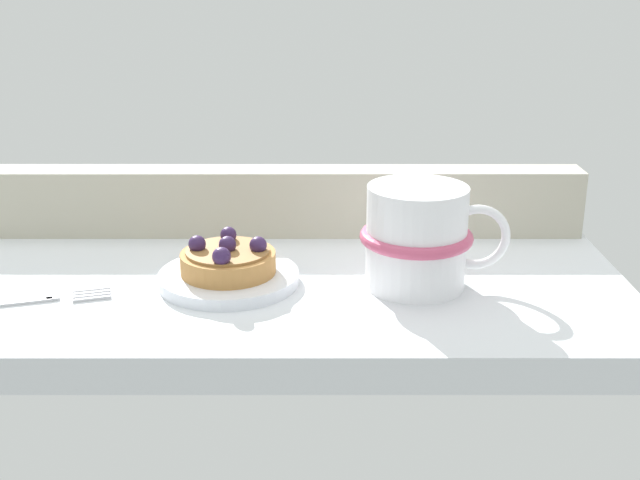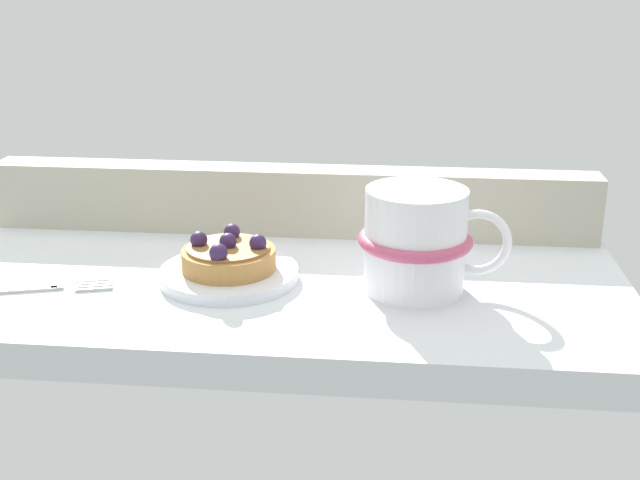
# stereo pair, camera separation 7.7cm
# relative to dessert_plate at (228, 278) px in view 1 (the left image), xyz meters

# --- Properties ---
(ground_plane) EXTENTS (0.71, 0.33, 0.03)m
(ground_plane) POSITION_rel_dessert_plate_xyz_m (0.04, 0.01, -0.02)
(ground_plane) COLOR silver
(window_rail_back) EXTENTS (0.69, 0.05, 0.08)m
(window_rail_back) POSITION_rel_dessert_plate_xyz_m (0.04, 0.15, 0.03)
(window_rail_back) COLOR #B2AD99
(window_rail_back) RESTS_ON ground_plane
(dessert_plate) EXTENTS (0.14, 0.14, 0.01)m
(dessert_plate) POSITION_rel_dessert_plate_xyz_m (0.00, 0.00, 0.00)
(dessert_plate) COLOR silver
(dessert_plate) RESTS_ON ground_plane
(raspberry_tart) EXTENTS (0.09, 0.09, 0.04)m
(raspberry_tart) POSITION_rel_dessert_plate_xyz_m (-0.00, -0.00, 0.02)
(raspberry_tart) COLOR #B77F42
(raspberry_tart) RESTS_ON dessert_plate
(coffee_mug) EXTENTS (0.14, 0.11, 0.10)m
(coffee_mug) POSITION_rel_dessert_plate_xyz_m (0.18, -0.01, 0.04)
(coffee_mug) COLOR white
(coffee_mug) RESTS_ON ground_plane
(dessert_fork) EXTENTS (0.17, 0.06, 0.01)m
(dessert_fork) POSITION_rel_dessert_plate_xyz_m (-0.19, -0.05, -0.00)
(dessert_fork) COLOR #B7B7BC
(dessert_fork) RESTS_ON ground_plane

